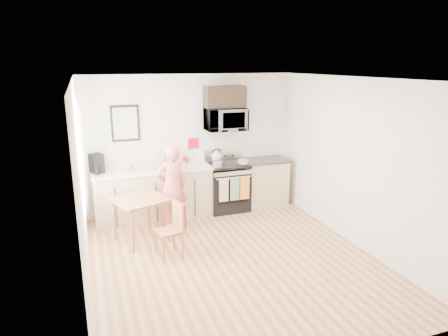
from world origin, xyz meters
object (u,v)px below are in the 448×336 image
object	(u,v)px
dining_table	(140,203)
chair	(176,221)
range	(227,188)
microwave	(225,119)
cake	(243,162)
person	(172,187)

from	to	relation	value
dining_table	chair	xyz separation A→B (m)	(0.42, -0.68, -0.10)
range	microwave	world-z (taller)	microwave
range	dining_table	size ratio (longest dim) A/B	1.36
cake	dining_table	bearing A→B (deg)	-160.36
dining_table	cake	size ratio (longest dim) A/B	3.44
microwave	chair	size ratio (longest dim) A/B	0.91
chair	dining_table	bearing A→B (deg)	109.38
person	dining_table	world-z (taller)	person
person	cake	bearing A→B (deg)	-172.17
dining_table	chair	world-z (taller)	chair
range	dining_table	distance (m)	2.01
dining_table	person	bearing A→B (deg)	30.77
range	cake	world-z (taller)	range
microwave	person	xyz separation A→B (m)	(-1.20, -0.63, -1.02)
person	chair	world-z (taller)	person
microwave	cake	size ratio (longest dim) A/B	3.06
microwave	cake	world-z (taller)	microwave
chair	cake	bearing A→B (deg)	28.45
range	person	xyz separation A→B (m)	(-1.20, -0.53, 0.30)
microwave	dining_table	distance (m)	2.33
cake	person	bearing A→B (deg)	-165.35
range	chair	bearing A→B (deg)	-131.46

